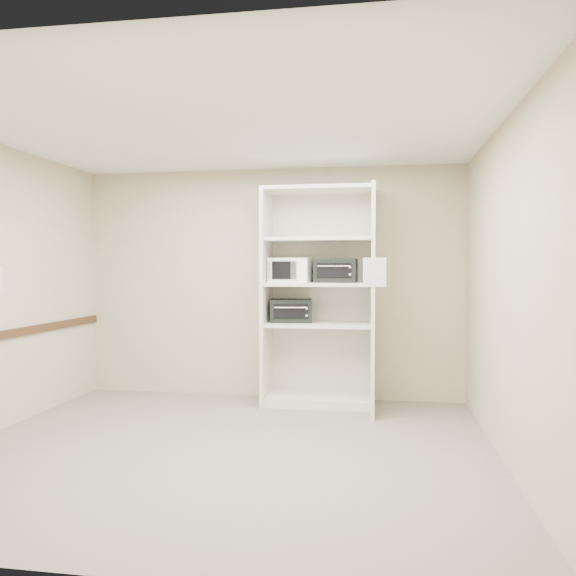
# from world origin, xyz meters

# --- Properties ---
(floor) EXTENTS (4.50, 4.00, 0.01)m
(floor) POSITION_xyz_m (0.00, 0.00, 0.00)
(floor) COLOR #625F53
(floor) RESTS_ON ground
(ceiling) EXTENTS (4.50, 4.00, 0.01)m
(ceiling) POSITION_xyz_m (0.00, 0.00, 2.70)
(ceiling) COLOR white
(wall_back) EXTENTS (4.50, 0.02, 2.70)m
(wall_back) POSITION_xyz_m (0.00, 2.00, 1.35)
(wall_back) COLOR #AEA389
(wall_back) RESTS_ON ground
(wall_front) EXTENTS (4.50, 0.02, 2.70)m
(wall_front) POSITION_xyz_m (0.00, -2.00, 1.35)
(wall_front) COLOR #AEA389
(wall_front) RESTS_ON ground
(wall_right) EXTENTS (0.02, 4.00, 2.70)m
(wall_right) POSITION_xyz_m (2.25, 0.00, 1.35)
(wall_right) COLOR #AEA389
(wall_right) RESTS_ON ground
(shelving_unit) EXTENTS (1.24, 0.92, 2.42)m
(shelving_unit) POSITION_xyz_m (0.67, 1.70, 1.13)
(shelving_unit) COLOR silver
(shelving_unit) RESTS_ON floor
(microwave) EXTENTS (0.50, 0.40, 0.27)m
(microwave) POSITION_xyz_m (0.30, 1.72, 1.51)
(microwave) COLOR white
(microwave) RESTS_ON shelving_unit
(toaster_oven_upper) EXTENTS (0.47, 0.36, 0.26)m
(toaster_oven_upper) POSITION_xyz_m (0.80, 1.72, 1.50)
(toaster_oven_upper) COLOR black
(toaster_oven_upper) RESTS_ON shelving_unit
(toaster_oven_lower) EXTENTS (0.50, 0.40, 0.26)m
(toaster_oven_lower) POSITION_xyz_m (0.30, 1.73, 1.05)
(toaster_oven_lower) COLOR black
(toaster_oven_lower) RESTS_ON shelving_unit
(paper_sign) EXTENTS (0.22, 0.02, 0.28)m
(paper_sign) POSITION_xyz_m (1.24, 1.07, 1.49)
(paper_sign) COLOR white
(paper_sign) RESTS_ON shelving_unit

